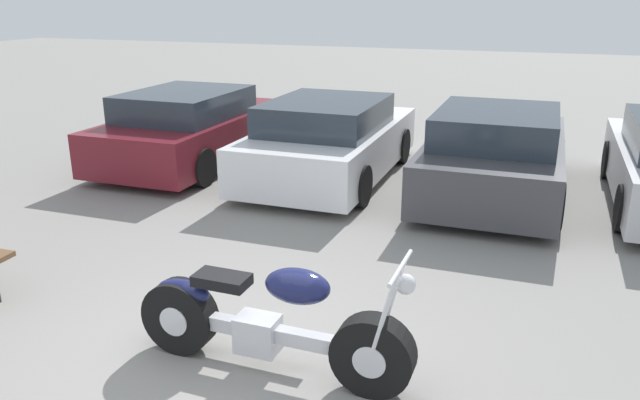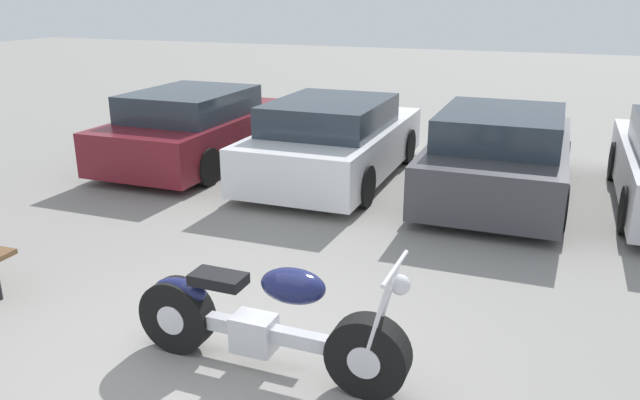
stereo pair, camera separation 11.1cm
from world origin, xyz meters
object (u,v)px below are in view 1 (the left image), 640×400
motorcycle (268,323)px  parked_car_white (330,141)px  parked_car_maroon (193,128)px  parked_car_dark_grey (495,154)px

motorcycle → parked_car_white: 5.50m
motorcycle → parked_car_maroon: size_ratio=0.56×
motorcycle → parked_car_white: bearing=104.1°
motorcycle → parked_car_maroon: (-3.91, 5.41, 0.20)m
motorcycle → parked_car_dark_grey: size_ratio=0.56×
parked_car_maroon → parked_car_dark_grey: (5.16, -0.07, 0.00)m
parked_car_white → parked_car_dark_grey: (2.58, 0.01, 0.00)m
parked_car_white → parked_car_dark_grey: size_ratio=1.00×
parked_car_maroon → parked_car_dark_grey: 5.16m
parked_car_maroon → parked_car_dark_grey: size_ratio=1.00×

